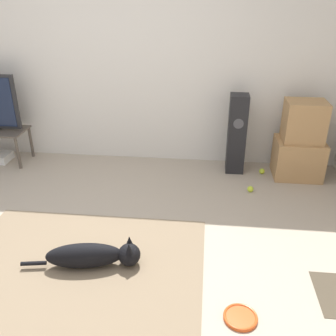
# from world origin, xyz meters

# --- Properties ---
(ground_plane) EXTENTS (12.00, 12.00, 0.00)m
(ground_plane) POSITION_xyz_m (0.00, 0.00, 0.00)
(ground_plane) COLOR #B2A38E
(wall_back) EXTENTS (8.00, 0.06, 2.55)m
(wall_back) POSITION_xyz_m (0.00, 2.10, 1.27)
(wall_back) COLOR silver
(wall_back) RESTS_ON ground_plane
(area_rug) EXTENTS (1.97, 1.44, 0.01)m
(area_rug) POSITION_xyz_m (0.03, -0.06, 0.01)
(area_rug) COLOR #847056
(area_rug) RESTS_ON ground_plane
(dog) EXTENTS (0.93, 0.29, 0.23)m
(dog) POSITION_xyz_m (0.16, -0.05, 0.11)
(dog) COLOR black
(dog) RESTS_ON area_rug
(frisbee) EXTENTS (0.23, 0.23, 0.03)m
(frisbee) POSITION_xyz_m (1.27, -0.45, 0.01)
(frisbee) COLOR #DB511E
(frisbee) RESTS_ON ground_plane
(cardboard_box_lower) EXTENTS (0.53, 0.42, 0.44)m
(cardboard_box_lower) POSITION_xyz_m (2.05, 1.75, 0.22)
(cardboard_box_lower) COLOR tan
(cardboard_box_lower) RESTS_ON ground_plane
(cardboard_box_upper) EXTENTS (0.43, 0.34, 0.45)m
(cardboard_box_upper) POSITION_xyz_m (2.06, 1.76, 0.67)
(cardboard_box_upper) COLOR tan
(cardboard_box_upper) RESTS_ON cardboard_box_lower
(floor_speaker) EXTENTS (0.21, 0.21, 0.93)m
(floor_speaker) POSITION_xyz_m (1.34, 1.81, 0.47)
(floor_speaker) COLOR black
(floor_speaker) RESTS_ON ground_plane
(tennis_ball_by_boxes) EXTENTS (0.07, 0.07, 0.07)m
(tennis_ball_by_boxes) POSITION_xyz_m (1.67, 1.75, 0.03)
(tennis_ball_by_boxes) COLOR #C6E033
(tennis_ball_by_boxes) RESTS_ON ground_plane
(tennis_ball_near_speaker) EXTENTS (0.07, 0.07, 0.07)m
(tennis_ball_near_speaker) POSITION_xyz_m (1.49, 1.30, 0.03)
(tennis_ball_near_speaker) COLOR #C6E033
(tennis_ball_near_speaker) RESTS_ON ground_plane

